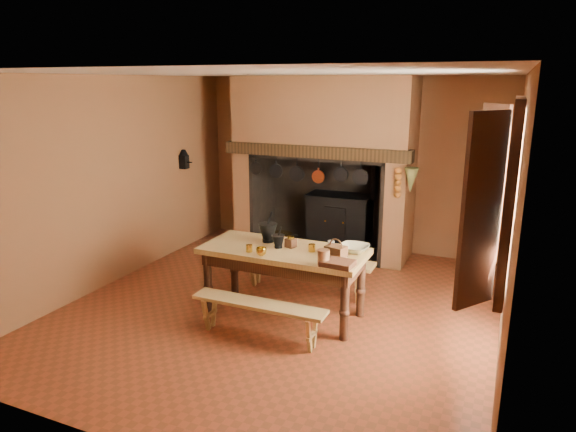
% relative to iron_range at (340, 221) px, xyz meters
% --- Properties ---
extents(floor, '(5.50, 5.50, 0.00)m').
position_rel_iron_range_xyz_m(floor, '(0.04, -2.45, -0.48)').
color(floor, maroon).
rests_on(floor, ground).
extents(ceiling, '(5.50, 5.50, 0.00)m').
position_rel_iron_range_xyz_m(ceiling, '(0.04, -2.45, 2.32)').
color(ceiling, silver).
rests_on(ceiling, back_wall).
extents(back_wall, '(5.00, 0.02, 2.80)m').
position_rel_iron_range_xyz_m(back_wall, '(0.04, 0.30, 0.92)').
color(back_wall, brown).
rests_on(back_wall, floor).
extents(wall_left, '(0.02, 5.50, 2.80)m').
position_rel_iron_range_xyz_m(wall_left, '(-2.46, -2.45, 0.92)').
color(wall_left, brown).
rests_on(wall_left, floor).
extents(wall_right, '(0.02, 5.50, 2.80)m').
position_rel_iron_range_xyz_m(wall_right, '(2.54, -2.45, 0.92)').
color(wall_right, brown).
rests_on(wall_right, floor).
extents(wall_front, '(5.00, 0.02, 2.80)m').
position_rel_iron_range_xyz_m(wall_front, '(0.04, -5.20, 0.92)').
color(wall_front, brown).
rests_on(wall_front, floor).
extents(chimney_breast, '(2.95, 0.96, 2.80)m').
position_rel_iron_range_xyz_m(chimney_breast, '(-0.26, -0.14, 1.33)').
color(chimney_breast, brown).
rests_on(chimney_breast, floor).
extents(iron_range, '(1.12, 0.55, 1.60)m').
position_rel_iron_range_xyz_m(iron_range, '(0.00, 0.00, 0.00)').
color(iron_range, black).
rests_on(iron_range, floor).
extents(hearth_pans, '(0.51, 0.62, 0.20)m').
position_rel_iron_range_xyz_m(hearth_pans, '(-1.01, -0.23, -0.39)').
color(hearth_pans, gold).
rests_on(hearth_pans, floor).
extents(hanging_pans, '(1.92, 0.29, 0.27)m').
position_rel_iron_range_xyz_m(hanging_pans, '(-0.30, -0.64, 0.88)').
color(hanging_pans, black).
rests_on(hanging_pans, chimney_breast).
extents(onion_string, '(0.12, 0.10, 0.46)m').
position_rel_iron_range_xyz_m(onion_string, '(1.04, -0.66, 0.85)').
color(onion_string, '#A2581E').
rests_on(onion_string, chimney_breast).
extents(herb_bunch, '(0.20, 0.20, 0.35)m').
position_rel_iron_range_xyz_m(herb_bunch, '(1.22, -0.66, 0.90)').
color(herb_bunch, '#515528').
rests_on(herb_bunch, chimney_breast).
extents(window, '(0.39, 1.75, 1.76)m').
position_rel_iron_range_xyz_m(window, '(2.39, -2.85, 1.22)').
color(window, white).
rests_on(window, wall_right).
extents(wall_coffee_mill, '(0.23, 0.16, 0.31)m').
position_rel_iron_range_xyz_m(wall_coffee_mill, '(-2.38, -0.90, 1.03)').
color(wall_coffee_mill, black).
rests_on(wall_coffee_mill, wall_left).
extents(work_table, '(1.92, 0.85, 0.83)m').
position_rel_iron_range_xyz_m(work_table, '(0.15, -2.60, 0.22)').
color(work_table, tan).
rests_on(work_table, floor).
extents(bench_front, '(1.51, 0.26, 0.43)m').
position_rel_iron_range_xyz_m(bench_front, '(0.15, -3.27, -0.17)').
color(bench_front, tan).
rests_on(bench_front, floor).
extents(bench_back, '(1.80, 0.32, 0.51)m').
position_rel_iron_range_xyz_m(bench_back, '(0.15, -1.90, -0.10)').
color(bench_back, tan).
rests_on(bench_back, floor).
extents(mortar_large, '(0.23, 0.23, 0.39)m').
position_rel_iron_range_xyz_m(mortar_large, '(-0.13, -2.45, 0.48)').
color(mortar_large, black).
rests_on(mortar_large, work_table).
extents(mortar_small, '(0.16, 0.16, 0.26)m').
position_rel_iron_range_xyz_m(mortar_small, '(0.08, -2.61, 0.43)').
color(mortar_small, black).
rests_on(mortar_small, work_table).
extents(coffee_grinder, '(0.16, 0.13, 0.17)m').
position_rel_iron_range_xyz_m(coffee_grinder, '(0.21, -2.53, 0.41)').
color(coffee_grinder, '#331B10').
rests_on(coffee_grinder, work_table).
extents(brass_mug_a, '(0.08, 0.08, 0.08)m').
position_rel_iron_range_xyz_m(brass_mug_a, '(-0.16, -2.87, 0.39)').
color(brass_mug_a, gold).
rests_on(brass_mug_a, work_table).
extents(brass_mug_b, '(0.08, 0.08, 0.09)m').
position_rel_iron_range_xyz_m(brass_mug_b, '(0.49, -2.58, 0.39)').
color(brass_mug_b, gold).
rests_on(brass_mug_b, work_table).
extents(mixing_bowl, '(0.33, 0.33, 0.08)m').
position_rel_iron_range_xyz_m(mixing_bowl, '(0.94, -2.39, 0.39)').
color(mixing_bowl, '#C2BF95').
rests_on(mixing_bowl, work_table).
extents(stoneware_crock, '(0.14, 0.14, 0.17)m').
position_rel_iron_range_xyz_m(stoneware_crock, '(0.76, -2.93, 0.43)').
color(stoneware_crock, brown).
rests_on(stoneware_crock, work_table).
extents(glass_jar, '(0.09, 0.09, 0.14)m').
position_rel_iron_range_xyz_m(glass_jar, '(0.70, -2.52, 0.41)').
color(glass_jar, beige).
rests_on(glass_jar, work_table).
extents(wicker_basket, '(0.25, 0.21, 0.21)m').
position_rel_iron_range_xyz_m(wicker_basket, '(0.79, -2.64, 0.41)').
color(wicker_basket, '#462915').
rests_on(wicker_basket, work_table).
extents(wooden_tray, '(0.35, 0.26, 0.06)m').
position_rel_iron_range_xyz_m(wooden_tray, '(0.91, -2.91, 0.37)').
color(wooden_tray, '#331B10').
rests_on(wooden_tray, work_table).
extents(brass_cup, '(0.14, 0.14, 0.09)m').
position_rel_iron_range_xyz_m(brass_cup, '(0.02, -2.93, 0.39)').
color(brass_cup, gold).
rests_on(brass_cup, work_table).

